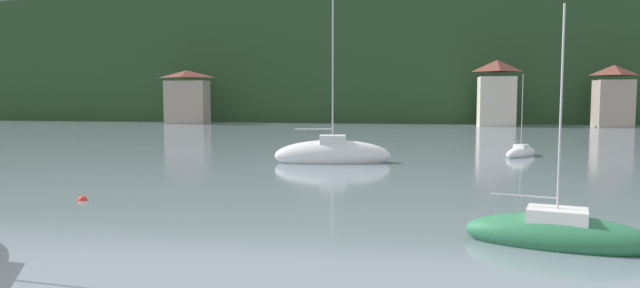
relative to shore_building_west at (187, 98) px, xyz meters
The scene contains 8 objects.
wooded_hillside 57.40m from the shore_building_west, 50.44° to the left, with size 352.00×66.11×45.74m.
shore_building_west is the anchor object (origin of this frame).
shore_building_westcentral 47.46m from the shore_building_west, ahead, with size 5.26×5.11×9.62m.
shore_building_central 63.27m from the shore_building_west, ahead, with size 4.87×4.40×8.74m.
sailboat_near_3 79.92m from the shore_building_west, 59.54° to the right, with size 5.56×2.95×7.44m.
sailboat_far_4 57.98m from the shore_building_west, 57.88° to the right, with size 7.94×3.40×11.60m.
sailboat_far_5 61.30m from the shore_building_west, 44.31° to the right, with size 3.22×4.00×6.28m.
mooring_buoy_mid 68.32m from the shore_building_west, 70.87° to the right, with size 0.39×0.39×0.39m, color red.
Camera 1 is at (4.78, 11.93, 4.44)m, focal length 32.24 mm.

